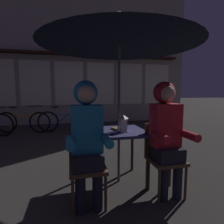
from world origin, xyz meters
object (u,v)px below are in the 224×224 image
(person_left_hooded, at_px, (87,131))
(person_right_hooded, at_px, (166,127))
(book, at_px, (119,128))
(potted_plant, at_px, (161,111))
(chair_right, at_px, (163,154))
(lantern, at_px, (123,123))
(patio_umbrella, at_px, (119,31))
(chair_left, at_px, (87,161))
(bicycle_second, at_px, (23,122))
(bicycle_third, at_px, (64,121))
(cafe_table, at_px, (119,138))

(person_left_hooded, relative_size, person_right_hooded, 1.00)
(book, distance_m, potted_plant, 4.58)
(chair_right, height_order, person_right_hooded, person_right_hooded)
(lantern, bearing_deg, patio_umbrella, 110.06)
(lantern, xyz_separation_m, chair_left, (-0.51, -0.28, -0.37))
(person_right_hooded, xyz_separation_m, bicycle_second, (-2.55, 4.06, -0.50))
(chair_left, bearing_deg, lantern, 28.33)
(lantern, xyz_separation_m, bicycle_third, (-0.86, 3.64, -0.51))
(chair_right, bearing_deg, person_left_hooded, -176.61)
(bicycle_second, bearing_deg, cafe_table, -60.40)
(bicycle_second, xyz_separation_m, potted_plant, (4.77, 0.17, 0.20))
(bicycle_second, bearing_deg, person_left_hooded, -68.67)
(chair_right, bearing_deg, chair_left, 180.00)
(chair_left, distance_m, book, 0.74)
(patio_umbrella, xyz_separation_m, lantern, (0.03, -0.09, -1.20))
(chair_right, height_order, bicycle_third, chair_right)
(patio_umbrella, bearing_deg, lantern, -69.94)
(cafe_table, bearing_deg, chair_right, -37.55)
(patio_umbrella, distance_m, lantern, 1.20)
(chair_right, xyz_separation_m, bicycle_second, (-2.55, 4.00, -0.14))
(patio_umbrella, xyz_separation_m, bicycle_second, (-2.07, 3.64, -1.71))
(bicycle_second, bearing_deg, lantern, -60.61)
(chair_left, distance_m, chair_right, 0.96)
(chair_left, height_order, book, chair_left)
(patio_umbrella, xyz_separation_m, bicycle_third, (-0.83, 3.54, -1.71))
(bicycle_third, bearing_deg, cafe_table, -76.86)
(patio_umbrella, xyz_separation_m, chair_left, (-0.48, -0.37, -1.57))
(chair_right, xyz_separation_m, person_left_hooded, (-0.96, -0.06, 0.36))
(lantern, xyz_separation_m, chair_right, (0.45, -0.28, -0.37))
(lantern, xyz_separation_m, potted_plant, (2.67, 3.90, -0.32))
(patio_umbrella, distance_m, bicycle_third, 4.02)
(lantern, bearing_deg, potted_plant, 55.61)
(lantern, distance_m, chair_right, 0.64)
(chair_left, relative_size, bicycle_second, 0.53)
(book, height_order, potted_plant, potted_plant)
(chair_left, xyz_separation_m, book, (0.51, 0.46, 0.26))
(lantern, relative_size, chair_right, 0.27)
(person_left_hooded, bearing_deg, potted_plant, 53.06)
(lantern, distance_m, person_left_hooded, 0.61)
(book, relative_size, potted_plant, 0.22)
(bicycle_second, distance_m, potted_plant, 4.77)
(book, bearing_deg, chair_left, -157.11)
(cafe_table, height_order, person_right_hooded, person_right_hooded)
(person_right_hooded, relative_size, book, 7.00)
(chair_right, bearing_deg, potted_plant, 61.98)
(person_left_hooded, xyz_separation_m, person_right_hooded, (0.96, 0.00, 0.00))
(person_right_hooded, distance_m, bicycle_second, 4.82)
(potted_plant, bearing_deg, person_right_hooded, -117.70)
(lantern, relative_size, person_left_hooded, 0.17)
(lantern, distance_m, bicycle_second, 4.31)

